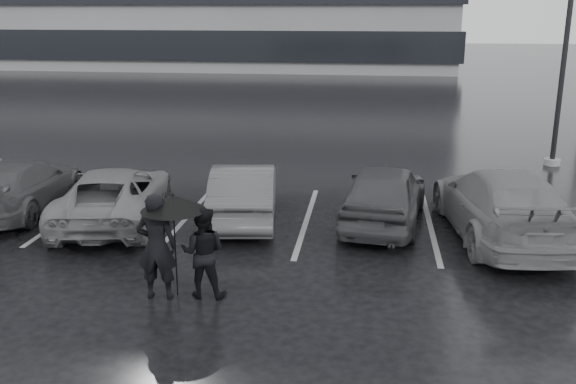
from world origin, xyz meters
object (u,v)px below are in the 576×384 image
(pedestrian_left, at_px, (157,246))
(car_west_a, at_px, (244,192))
(pedestrian_right, at_px, (203,252))
(car_west_b, at_px, (114,195))
(lamp_post, at_px, (567,31))
(car_main, at_px, (384,194))
(car_east, at_px, (502,204))
(car_west_c, at_px, (20,186))

(pedestrian_left, bearing_deg, car_west_a, -101.83)
(car_west_a, bearing_deg, pedestrian_right, 83.60)
(pedestrian_left, xyz_separation_m, pedestrian_right, (0.74, 0.17, -0.13))
(car_west_b, height_order, pedestrian_right, pedestrian_right)
(pedestrian_left, height_order, lamp_post, lamp_post)
(car_main, bearing_deg, pedestrian_right, 62.05)
(pedestrian_left, bearing_deg, car_east, -152.16)
(car_west_a, relative_size, pedestrian_right, 2.54)
(car_main, xyz_separation_m, car_east, (2.44, -0.59, 0.04))
(car_east, distance_m, lamp_post, 8.19)
(car_main, height_order, pedestrian_right, pedestrian_right)
(car_main, distance_m, car_east, 2.51)
(car_west_a, distance_m, car_west_b, 2.94)
(car_east, height_order, pedestrian_left, pedestrian_left)
(car_west_c, xyz_separation_m, pedestrian_left, (4.80, -4.20, 0.29))
(car_main, height_order, car_east, car_east)
(car_west_a, relative_size, car_east, 0.78)
(car_east, bearing_deg, lamp_post, -118.84)
(car_west_a, distance_m, pedestrian_left, 4.33)
(car_main, relative_size, car_east, 0.81)
(car_west_c, height_order, pedestrian_left, pedestrian_left)
(car_west_c, relative_size, pedestrian_left, 2.37)
(car_west_a, xyz_separation_m, pedestrian_right, (0.11, -4.11, 0.13))
(pedestrian_left, bearing_deg, car_main, -134.40)
(car_main, bearing_deg, pedestrian_left, 57.11)
(pedestrian_right, bearing_deg, car_east, -147.87)
(car_main, relative_size, car_west_c, 0.95)
(car_east, distance_m, pedestrian_left, 7.32)
(car_west_a, bearing_deg, car_west_b, 2.81)
(car_west_a, height_order, lamp_post, lamp_post)
(pedestrian_right, bearing_deg, pedestrian_left, 11.36)
(car_east, relative_size, pedestrian_left, 2.79)
(pedestrian_left, height_order, pedestrian_right, pedestrian_left)
(car_main, distance_m, pedestrian_right, 5.22)
(car_main, relative_size, pedestrian_left, 2.24)
(car_west_b, bearing_deg, pedestrian_right, 120.48)
(car_west_b, xyz_separation_m, pedestrian_left, (2.27, -3.72, 0.29))
(car_west_c, bearing_deg, car_west_b, 165.75)
(car_west_c, bearing_deg, pedestrian_right, 140.31)
(car_main, height_order, car_west_b, car_main)
(car_main, bearing_deg, car_west_b, 14.30)
(car_west_a, bearing_deg, car_east, 167.23)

